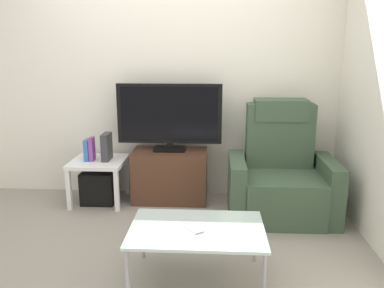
% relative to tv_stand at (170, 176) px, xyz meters
% --- Properties ---
extents(ground_plane, '(6.40, 6.40, 0.00)m').
position_rel_tv_stand_xyz_m(ground_plane, '(-0.12, -0.87, -0.27)').
color(ground_plane, gray).
extents(wall_back, '(6.40, 0.06, 2.60)m').
position_rel_tv_stand_xyz_m(wall_back, '(-0.12, 0.26, 1.03)').
color(wall_back, silver).
rests_on(wall_back, ground).
extents(tv_stand, '(0.76, 0.40, 0.53)m').
position_rel_tv_stand_xyz_m(tv_stand, '(0.00, 0.00, 0.00)').
color(tv_stand, '#4C2D1E').
rests_on(tv_stand, ground).
extents(television, '(1.05, 0.20, 0.68)m').
position_rel_tv_stand_xyz_m(television, '(0.00, 0.02, 0.63)').
color(television, black).
rests_on(television, tv_stand).
extents(recliner_armchair, '(0.98, 0.78, 1.08)m').
position_rel_tv_stand_xyz_m(recliner_armchair, '(1.09, -0.28, 0.10)').
color(recliner_armchair, '#384C38').
rests_on(recliner_armchair, ground).
extents(side_table, '(0.54, 0.54, 0.45)m').
position_rel_tv_stand_xyz_m(side_table, '(-0.72, -0.07, 0.11)').
color(side_table, white).
rests_on(side_table, ground).
extents(subwoofer_box, '(0.33, 0.33, 0.33)m').
position_rel_tv_stand_xyz_m(subwoofer_box, '(-0.72, -0.07, -0.10)').
color(subwoofer_box, black).
rests_on(subwoofer_box, ground).
extents(book_leftmost, '(0.05, 0.12, 0.22)m').
position_rel_tv_stand_xyz_m(book_leftmost, '(-0.82, -0.09, 0.29)').
color(book_leftmost, '#3366B2').
rests_on(book_leftmost, side_table).
extents(book_middle, '(0.04, 0.11, 0.24)m').
position_rel_tv_stand_xyz_m(book_middle, '(-0.78, -0.09, 0.30)').
color(book_middle, purple).
rests_on(book_middle, side_table).
extents(game_console, '(0.07, 0.20, 0.27)m').
position_rel_tv_stand_xyz_m(game_console, '(-0.63, -0.06, 0.32)').
color(game_console, '#333338').
rests_on(game_console, side_table).
extents(coffee_table, '(0.90, 0.60, 0.39)m').
position_rel_tv_stand_xyz_m(coffee_table, '(0.35, -1.45, 0.10)').
color(coffee_table, '#B2C6C1').
rests_on(coffee_table, ground).
extents(cell_phone, '(0.14, 0.16, 0.01)m').
position_rel_tv_stand_xyz_m(cell_phone, '(0.32, -1.47, 0.12)').
color(cell_phone, '#B7B7BC').
rests_on(cell_phone, coffee_table).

